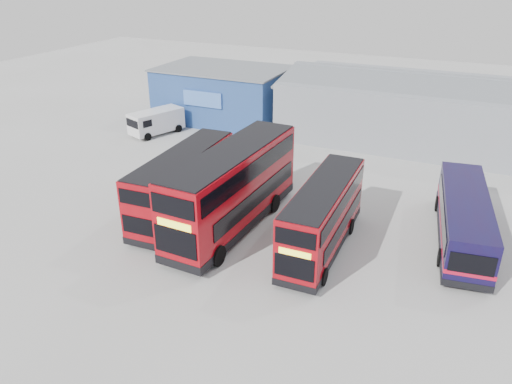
% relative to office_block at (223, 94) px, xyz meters
% --- Properties ---
extents(ground_plane, '(120.00, 120.00, 0.00)m').
position_rel_office_block_xyz_m(ground_plane, '(14.00, -17.99, -2.58)').
color(ground_plane, '#9E9E99').
rests_on(ground_plane, ground).
extents(office_block, '(12.30, 8.32, 5.12)m').
position_rel_office_block_xyz_m(office_block, '(0.00, 0.00, 0.00)').
color(office_block, navy).
rests_on(office_block, ground).
extents(maintenance_shed, '(30.50, 12.00, 5.89)m').
position_rel_office_block_xyz_m(maintenance_shed, '(22.00, 2.01, 0.02)').
color(maintenance_shed, gray).
rests_on(maintenance_shed, ground).
extents(double_decker_left, '(2.81, 9.90, 4.15)m').
position_rel_office_block_xyz_m(double_decker_left, '(7.43, -19.35, -0.52)').
color(double_decker_left, '#A10912').
rests_on(double_decker_left, ground).
extents(double_decker_centre, '(3.38, 11.78, 4.93)m').
position_rel_office_block_xyz_m(double_decker_centre, '(10.93, -19.48, -0.13)').
color(double_decker_centre, '#A10912').
rests_on(double_decker_centre, ground).
extents(double_decker_right, '(2.50, 9.36, 3.94)m').
position_rel_office_block_xyz_m(double_decker_right, '(16.54, -19.73, -0.62)').
color(double_decker_right, '#A10912').
rests_on(double_decker_right, ground).
extents(single_decker_blue, '(3.74, 10.68, 2.84)m').
position_rel_office_block_xyz_m(single_decker_blue, '(23.54, -15.71, -1.17)').
color(single_decker_blue, '#0D0B34').
rests_on(single_decker_blue, ground).
extents(panel_van, '(3.62, 5.39, 2.20)m').
position_rel_office_block_xyz_m(panel_van, '(-3.40, -6.78, -1.35)').
color(panel_van, silver).
rests_on(panel_van, ground).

